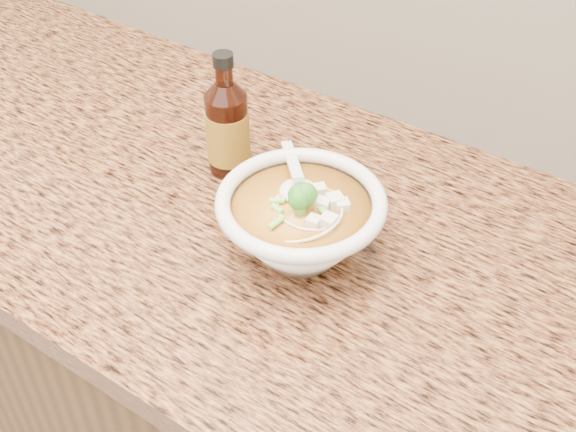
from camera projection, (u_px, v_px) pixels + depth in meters
The scene contains 4 objects.
cabinet at pixel (225, 373), 1.39m from camera, with size 4.00×0.65×0.86m, color #362010.
counter_slab at pixel (208, 192), 1.09m from camera, with size 4.00×0.68×0.04m, color olive.
soup_bowl at pixel (301, 224), 0.93m from camera, with size 0.22×0.22×0.12m.
hot_sauce_bottle at pixel (228, 128), 1.05m from camera, with size 0.07×0.07×0.19m.
Camera 1 is at (0.58, 1.04, 1.57)m, focal length 45.00 mm.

